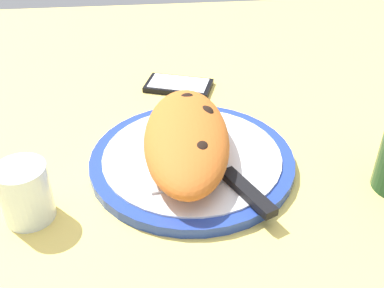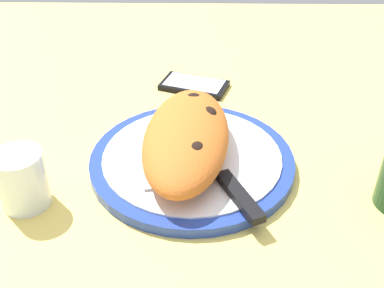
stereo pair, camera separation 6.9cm
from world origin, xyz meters
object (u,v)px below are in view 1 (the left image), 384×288
(plate, at_px, (192,160))
(knife, at_px, (234,179))
(smartphone, at_px, (176,85))
(calzone, at_px, (186,137))
(fork, at_px, (150,163))
(water_glass, at_px, (26,196))

(plate, height_order, knife, knife)
(smartphone, bearing_deg, calzone, -0.84)
(plate, xyz_separation_m, fork, (0.02, -0.06, 0.01))
(smartphone, relative_size, water_glass, 1.76)
(fork, height_order, water_glass, water_glass)
(fork, relative_size, water_glass, 2.10)
(calzone, height_order, smartphone, calzone)
(calzone, bearing_deg, water_glass, -67.41)
(knife, bearing_deg, smartphone, -170.21)
(water_glass, bearing_deg, knife, 93.88)
(calzone, relative_size, fork, 1.64)
(knife, height_order, water_glass, water_glass)
(calzone, bearing_deg, fork, -72.50)
(calzone, relative_size, smartphone, 1.97)
(smartphone, height_order, water_glass, water_glass)
(calzone, distance_m, water_glass, 0.23)
(plate, bearing_deg, water_glass, -68.53)
(water_glass, bearing_deg, fork, 114.28)
(plate, bearing_deg, calzone, -102.87)
(fork, distance_m, water_glass, 0.18)
(water_glass, bearing_deg, plate, 111.47)
(smartphone, bearing_deg, knife, 9.79)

